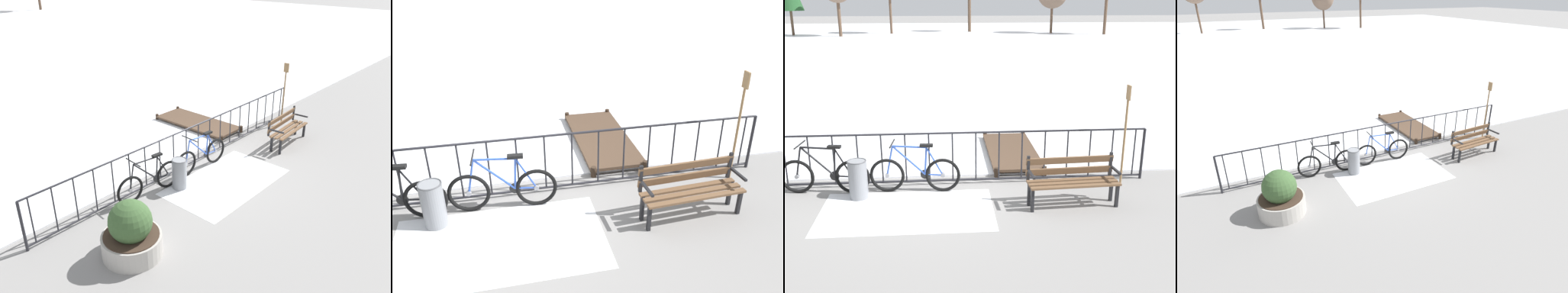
% 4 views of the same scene
% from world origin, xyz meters
% --- Properties ---
extents(ground_plane, '(160.00, 160.00, 0.00)m').
position_xyz_m(ground_plane, '(0.00, 0.00, 0.00)').
color(ground_plane, gray).
extents(frozen_pond, '(80.00, 56.00, 0.03)m').
position_xyz_m(frozen_pond, '(0.00, 28.40, 0.01)').
color(frozen_pond, white).
rests_on(frozen_pond, ground).
extents(snow_patch, '(3.00, 1.72, 0.01)m').
position_xyz_m(snow_patch, '(-0.15, -1.20, 0.00)').
color(snow_patch, white).
rests_on(snow_patch, ground).
extents(railing_fence, '(9.06, 0.06, 1.07)m').
position_xyz_m(railing_fence, '(-0.00, 0.00, 0.56)').
color(railing_fence, '#232328').
rests_on(railing_fence, ground).
extents(bicycle_near_railing, '(1.71, 0.52, 0.97)m').
position_xyz_m(bicycle_near_railing, '(-0.04, -0.33, 0.37)').
color(bicycle_near_railing, black).
rests_on(bicycle_near_railing, ground).
extents(bicycle_second, '(1.71, 0.52, 0.97)m').
position_xyz_m(bicycle_second, '(-1.72, -0.27, 0.37)').
color(bicycle_second, black).
rests_on(bicycle_second, ground).
extents(park_bench, '(1.62, 0.57, 0.89)m').
position_xyz_m(park_bench, '(2.76, -1.11, 0.51)').
color(park_bench, brown).
rests_on(park_bench, ground).
extents(planter_with_shrub, '(1.08, 1.08, 1.09)m').
position_xyz_m(planter_with_shrub, '(-3.29, -1.50, 0.45)').
color(planter_with_shrub, '#ADA8A0').
rests_on(planter_with_shrub, ground).
extents(trash_bin, '(0.35, 0.35, 0.73)m').
position_xyz_m(trash_bin, '(-1.06, -0.55, 0.37)').
color(trash_bin, gray).
rests_on(trash_bin, ground).
extents(oar_upright, '(0.04, 0.16, 1.98)m').
position_xyz_m(oar_upright, '(3.98, -0.28, 1.14)').
color(oar_upright, '#937047').
rests_on(oar_upright, ground).
extents(wooden_dock, '(1.10, 2.79, 0.20)m').
position_xyz_m(wooden_dock, '(2.08, 1.64, 0.12)').
color(wooden_dock, '#4C3828').
rests_on(wooden_dock, ground).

